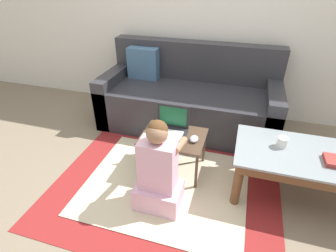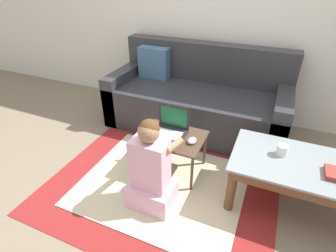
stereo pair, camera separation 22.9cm
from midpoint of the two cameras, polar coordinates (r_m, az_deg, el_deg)
name	(u,v)px [view 1 (the left image)]	position (r m, az deg, el deg)	size (l,w,h in m)	color
ground_plane	(151,184)	(2.35, -6.51, -12.51)	(16.00, 16.00, 0.00)	#7F705B
wall_back	(195,5)	(3.21, 3.75, 24.70)	(9.00, 0.06, 2.50)	silver
area_rug	(166,184)	(2.33, -3.34, -12.65)	(1.90, 1.56, 0.01)	maroon
couch	(188,99)	(3.03, 2.29, 5.76)	(1.95, 0.85, 0.90)	#2D2D33
coffee_table	(312,162)	(2.23, 26.24, -7.11)	(1.14, 0.58, 0.42)	gray
laptop_desk	(173,140)	(2.29, -1.73, -3.12)	(0.55, 0.42, 0.37)	#4C3828
laptop	(170,129)	(2.28, -2.32, -0.81)	(0.29, 0.22, 0.23)	#232328
computer_mouse	(194,139)	(2.19, 2.70, -2.91)	(0.07, 0.10, 0.04)	#B2B7C1
person_seated	(158,173)	(1.97, -5.50, -10.19)	(0.35, 0.43, 0.76)	#E5B2CC
cup_on_table	(282,142)	(2.16, 20.93, -3.41)	(0.08, 0.08, 0.08)	white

